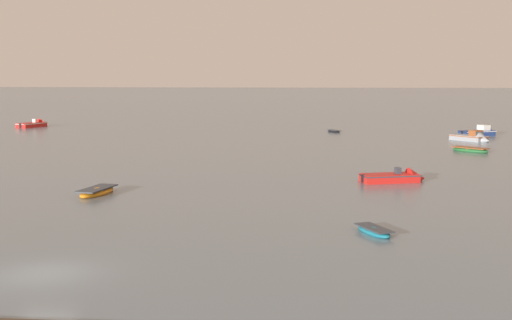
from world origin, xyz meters
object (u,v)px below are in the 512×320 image
motorboat_moored_3 (474,139)px  rowboat_moored_1 (470,150)px  rowboat_moored_3 (97,192)px  motorboat_moored_7 (35,125)px  rowboat_moored_4 (374,231)px  rowboat_moored_2 (334,131)px  motorboat_moored_5 (482,133)px  motorboat_moored_0 (399,179)px

motorboat_moored_3 → rowboat_moored_1: bearing=-51.6°
rowboat_moored_3 → motorboat_moored_7: motorboat_moored_7 is taller
motorboat_moored_3 → rowboat_moored_3: bearing=-77.5°
rowboat_moored_4 → motorboat_moored_7: size_ratio=0.51×
rowboat_moored_2 → rowboat_moored_4: (1.69, -68.17, 0.01)m
motorboat_moored_5 → rowboat_moored_4: bearing=-133.6°
rowboat_moored_4 → rowboat_moored_2: bearing=155.2°
motorboat_moored_0 → rowboat_moored_3: size_ratio=1.27×
motorboat_moored_5 → rowboat_moored_2: (-20.99, 3.47, -0.21)m
rowboat_moored_4 → rowboat_moored_1: bearing=136.3°
motorboat_moored_3 → rowboat_moored_4: size_ratio=1.78×
motorboat_moored_5 → rowboat_moored_4: size_ratio=1.90×
motorboat_moored_3 → rowboat_moored_1: (-2.92, -12.74, -0.14)m
rowboat_moored_1 → rowboat_moored_3: 45.88m
rowboat_moored_3 → rowboat_moored_4: 22.36m
motorboat_moored_0 → rowboat_moored_4: motorboat_moored_0 is taller
motorboat_moored_3 → motorboat_moored_7: bearing=-144.0°
motorboat_moored_3 → rowboat_moored_3: 57.29m
motorboat_moored_0 → motorboat_moored_7: size_ratio=0.90×
motorboat_moored_3 → rowboat_moored_2: 22.03m
rowboat_moored_4 → rowboat_moored_3: bearing=-145.6°
motorboat_moored_5 → rowboat_moored_1: bearing=-131.9°
rowboat_moored_2 → motorboat_moored_3: bearing=23.2°
motorboat_moored_5 → rowboat_moored_3: bearing=-152.8°
rowboat_moored_2 → motorboat_moored_7: 49.39m
motorboat_moored_5 → rowboat_moored_2: bearing=143.6°
motorboat_moored_0 → motorboat_moored_5: 48.10m
motorboat_moored_0 → rowboat_moored_3: motorboat_moored_0 is taller
motorboat_moored_0 → rowboat_moored_3: bearing=-177.6°
rowboat_moored_1 → motorboat_moored_5: 22.60m
motorboat_moored_5 → motorboat_moored_7: motorboat_moored_5 is taller
motorboat_moored_0 → rowboat_moored_2: bearing=77.9°
rowboat_moored_3 → rowboat_moored_2: bearing=172.7°
motorboat_moored_3 → motorboat_moored_7: motorboat_moored_3 is taller
rowboat_moored_2 → motorboat_moored_7: motorboat_moored_7 is taller
rowboat_moored_2 → rowboat_moored_4: size_ratio=0.93×
rowboat_moored_1 → motorboat_moored_3: bearing=120.2°
rowboat_moored_1 → motorboat_moored_5: bearing=118.2°
motorboat_moored_3 → motorboat_moored_5: size_ratio=0.94×
rowboat_moored_1 → rowboat_moored_2: rowboat_moored_1 is taller
rowboat_moored_1 → rowboat_moored_3: size_ratio=0.96×
motorboat_moored_5 → rowboat_moored_2: motorboat_moored_5 is taller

